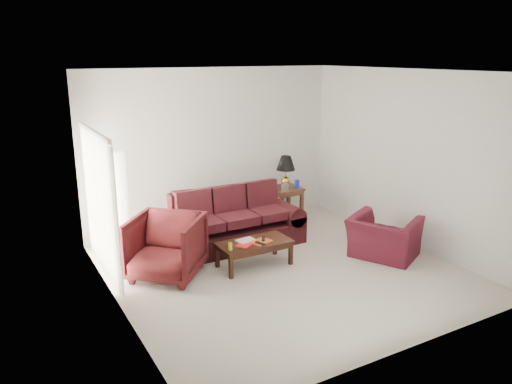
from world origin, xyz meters
TOP-DOWN VIEW (x-y plane):
  - floor at (0.00, 0.00)m, footprint 5.00×5.00m
  - blinds at (-2.42, 1.30)m, footprint 0.10×2.00m
  - sofa at (-0.20, 1.26)m, footprint 2.45×1.21m
  - throw_pillow at (-0.84, 2.02)m, footprint 0.40×0.24m
  - end_table at (1.40, 2.14)m, footprint 0.60×0.60m
  - table_lamp at (1.44, 2.19)m, footprint 0.48×0.48m
  - clock at (1.28, 1.96)m, footprint 0.14×0.05m
  - blue_canister at (1.59, 2.00)m, footprint 0.11×0.11m
  - picture_frame at (1.27, 2.27)m, footprint 0.12×0.15m
  - floor_lamp at (-1.93, 2.00)m, footprint 0.33×0.33m
  - armchair_left at (-1.64, 0.68)m, footprint 1.43×1.44m
  - armchair_right at (1.72, -0.36)m, footprint 1.29×1.35m
  - coffee_table at (-0.31, 0.36)m, footprint 1.27×0.88m
  - magazine_red at (-0.50, 0.31)m, footprint 0.33×0.31m
  - magazine_white at (-0.40, 0.45)m, footprint 0.31×0.24m
  - magazine_orange at (-0.22, 0.30)m, footprint 0.36×0.31m
  - remote_a at (-0.29, 0.20)m, footprint 0.10×0.18m
  - remote_b at (-0.15, 0.35)m, footprint 0.14×0.18m
  - yellow_glass at (-0.78, 0.25)m, footprint 0.09×0.09m

SIDE VIEW (x-z plane):
  - floor at x=0.00m, z-range 0.00..0.00m
  - coffee_table at x=-0.31m, z-range 0.00..0.40m
  - end_table at x=1.40m, z-range 0.00..0.64m
  - armchair_right at x=1.72m, z-range 0.00..0.68m
  - magazine_red at x=-0.50m, z-range 0.40..0.42m
  - magazine_white at x=-0.40m, z-range 0.40..0.42m
  - magazine_orange at x=-0.22m, z-range 0.40..0.42m
  - remote_a at x=-0.29m, z-range 0.42..0.44m
  - remote_b at x=-0.15m, z-range 0.42..0.44m
  - yellow_glass at x=-0.78m, z-range 0.40..0.52m
  - armchair_left at x=-1.64m, z-range 0.00..0.94m
  - sofa at x=-0.20m, z-range 0.00..0.97m
  - clock at x=1.28m, z-range 0.64..0.77m
  - picture_frame at x=1.27m, z-range 0.69..0.74m
  - blue_canister at x=1.59m, z-range 0.64..0.80m
  - throw_pillow at x=-0.84m, z-range 0.53..0.92m
  - floor_lamp at x=-1.93m, z-range 0.00..1.72m
  - table_lamp at x=1.44m, z-range 0.64..1.27m
  - blinds at x=-2.42m, z-range 0.00..2.16m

